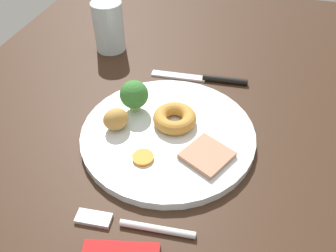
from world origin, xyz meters
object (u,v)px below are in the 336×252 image
dinner_plate (168,134)px  water_glass (109,27)px  roast_potato_left (116,119)px  fork (131,224)px  knife (207,78)px  broccoli_floret (134,95)px  yorkshire_pudding (175,118)px  meat_slice_main (207,155)px  carrot_coin_front (143,157)px

dinner_plate → water_glass: water_glass is taller
roast_potato_left → fork: size_ratio=0.26×
roast_potato_left → knife: (18.28, -11.36, -2.74)cm
broccoli_floret → knife: broccoli_floret is taller
yorkshire_pudding → water_glass: bearing=42.0°
roast_potato_left → meat_slice_main: bearing=-99.9°
dinner_plate → carrot_coin_front: size_ratio=8.60×
fork → water_glass: bearing=-68.9°
roast_potato_left → fork: (-15.12, -7.46, -2.80)cm
meat_slice_main → water_glass: (27.40, 25.70, 3.33)cm
meat_slice_main → roast_potato_left: bearing=80.1°
meat_slice_main → carrot_coin_front: 9.20cm
yorkshire_pudding → knife: size_ratio=0.37×
meat_slice_main → water_glass: size_ratio=0.59×
meat_slice_main → broccoli_floret: 15.68cm
broccoli_floret → water_glass: water_glass is taller
fork → roast_potato_left: bearing=-67.4°
roast_potato_left → knife: 21.70cm
meat_slice_main → broccoli_floret: size_ratio=1.12×
meat_slice_main → yorkshire_pudding: (5.81, 6.25, 0.70)cm
carrot_coin_front → broccoli_floret: (10.21, 4.61, 2.74)cm
carrot_coin_front → water_glass: size_ratio=0.31×
yorkshire_pudding → water_glass: water_glass is taller
water_glass → broccoli_floret: bearing=-148.2°
dinner_plate → water_glass: size_ratio=2.65×
knife → dinner_plate: bearing=75.9°
dinner_plate → fork: 16.50cm
meat_slice_main → fork: 14.58cm
carrot_coin_front → fork: bearing=-171.4°
dinner_plate → water_glass: (23.43, 18.87, 4.43)cm
broccoli_floret → knife: size_ratio=0.29×
roast_potato_left → water_glass: (24.81, 10.91, 1.94)cm
fork → knife: knife is taller
meat_slice_main → yorkshire_pudding: 8.56cm
water_glass → yorkshire_pudding: bearing=-138.0°
broccoli_floret → fork: 21.45cm
carrot_coin_front → water_glass: 34.57cm
meat_slice_main → roast_potato_left: roast_potato_left is taller
carrot_coin_front → fork: carrot_coin_front is taller
meat_slice_main → knife: bearing=9.3°
carrot_coin_front → broccoli_floret: 11.53cm
dinner_plate → meat_slice_main: (-3.96, -6.83, 1.10)cm
meat_slice_main → roast_potato_left: size_ratio=1.52×
dinner_plate → knife: dinner_plate is taller
roast_potato_left → broccoli_floret: size_ratio=0.74×
roast_potato_left → water_glass: size_ratio=0.39×
yorkshire_pudding → roast_potato_left: 9.15cm
dinner_plate → knife: (16.91, -3.41, -0.25)cm
dinner_plate → yorkshire_pudding: yorkshire_pudding is taller
fork → knife: size_ratio=0.83×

